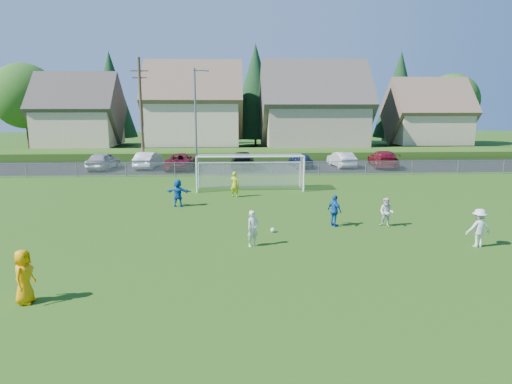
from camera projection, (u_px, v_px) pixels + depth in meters
The scene contains 24 objects.
ground at pixel (267, 273), 16.50m from camera, with size 160.00×160.00×0.00m, color #193D0C.
asphalt_lot at pixel (245, 167), 43.44m from camera, with size 60.00×60.00×0.00m, color black.
grass_embankment at pixel (244, 154), 50.71m from camera, with size 70.00×6.00×0.80m, color #1E420F.
soccer_ball at pixel (273, 230), 21.59m from camera, with size 0.22×0.22×0.22m, color white.
referee at pixel (24, 277), 13.87m from camera, with size 0.83×0.54×1.71m, color #FC9905.
player_white_a at pixel (253, 228), 19.41m from camera, with size 0.57×0.37×1.55m, color silver.
player_white_b at pixel (386, 212), 22.46m from camera, with size 0.71×0.55×1.45m, color silver.
player_white_c at pixel (479, 228), 19.31m from camera, with size 1.07×0.62×1.66m, color silver.
player_blue_a at pixel (335, 211), 22.52m from camera, with size 0.93×0.39×1.59m, color #124DA9.
player_blue_b at pixel (178, 193), 26.83m from camera, with size 1.51×0.48×1.63m, color #124DA9.
goalkeeper at pixel (235, 184), 29.50m from camera, with size 0.61×0.40×1.67m, color #B7C917.
car_a at pixel (103, 161), 41.63m from camera, with size 1.87×4.65×1.58m, color #A3A5AA.
car_b at pixel (148, 160), 42.44m from camera, with size 1.61×4.61×1.52m, color white.
car_c at pixel (181, 161), 41.79m from camera, with size 2.46×5.33×1.48m, color #590A1B.
car_d at pixel (243, 160), 42.56m from camera, with size 2.11×5.20×1.51m, color black.
car_e at pixel (301, 160), 43.00m from camera, with size 1.60×3.96×1.35m, color #121E41.
car_f at pixel (341, 159), 43.21m from camera, with size 1.52×4.36×1.44m, color silver.
car_g at pixel (383, 159), 43.03m from camera, with size 2.18×5.36×1.55m, color maroon.
soccer_goal at pixel (250, 167), 31.90m from camera, with size 7.42×1.90×2.50m.
chainlink_fence at pixel (247, 169), 37.93m from camera, with size 52.06×0.06×1.20m.
streetlight at pixel (196, 116), 40.80m from camera, with size 1.38×0.18×9.00m.
utility_pole at pixel (141, 112), 41.47m from camera, with size 1.60×0.26×10.00m.
houses_row at pixel (258, 92), 56.77m from camera, with size 53.90×11.45×13.27m.
tree_row at pixel (248, 96), 62.95m from camera, with size 65.98×12.36×13.80m.
Camera 1 is at (-1.22, -15.57, 6.07)m, focal length 32.00 mm.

